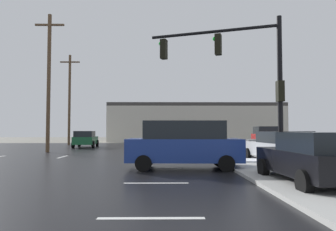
% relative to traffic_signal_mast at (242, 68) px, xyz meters
% --- Properties ---
extents(ground_plane, '(120.00, 120.00, 0.00)m').
position_rel_traffic_signal_mast_xyz_m(ground_plane, '(-3.74, 5.72, -4.48)').
color(ground_plane, slate).
extents(road_asphalt, '(44.00, 44.00, 0.02)m').
position_rel_traffic_signal_mast_xyz_m(road_asphalt, '(-3.74, 5.72, -4.47)').
color(road_asphalt, black).
rests_on(road_asphalt, ground_plane).
extents(snow_strip_curbside, '(4.00, 1.60, 0.06)m').
position_rel_traffic_signal_mast_xyz_m(snow_strip_curbside, '(1.26, 1.72, -4.31)').
color(snow_strip_curbside, white).
rests_on(snow_strip_curbside, sidewalk_corner).
extents(lane_markings, '(36.15, 36.15, 0.01)m').
position_rel_traffic_signal_mast_xyz_m(lane_markings, '(-2.53, 4.34, -4.45)').
color(lane_markings, silver).
rests_on(lane_markings, road_asphalt).
extents(traffic_signal_mast, '(5.75, 2.23, 6.50)m').
position_rel_traffic_signal_mast_xyz_m(traffic_signal_mast, '(0.00, 0.00, 0.00)').
color(traffic_signal_mast, black).
rests_on(traffic_signal_mast, sidewalk_corner).
extents(fire_hydrant, '(0.48, 0.26, 0.79)m').
position_rel_traffic_signal_mast_xyz_m(fire_hydrant, '(1.73, -3.00, -3.94)').
color(fire_hydrant, gold).
rests_on(fire_hydrant, sidewalk_corner).
extents(strip_building_background, '(25.78, 8.00, 5.66)m').
position_rel_traffic_signal_mast_xyz_m(strip_building_background, '(1.29, 35.17, -1.65)').
color(strip_building_background, beige).
rests_on(strip_building_background, ground_plane).
extents(suv_blue, '(4.89, 2.29, 2.03)m').
position_rel_traffic_signal_mast_xyz_m(suv_blue, '(-2.65, -0.62, -3.39)').
color(suv_blue, navy).
rests_on(suv_blue, road_asphalt).
extents(sedan_black, '(2.12, 4.58, 1.58)m').
position_rel_traffic_signal_mast_xyz_m(sedan_black, '(0.86, -4.91, -3.62)').
color(sedan_black, black).
rests_on(sedan_black, road_asphalt).
extents(sedan_green, '(2.29, 4.64, 1.58)m').
position_rel_traffic_signal_mast_xyz_m(sedan_green, '(-11.03, 16.88, -3.62)').
color(sedan_green, '#195933').
rests_on(sedan_green, road_asphalt).
extents(sedan_grey, '(4.68, 2.43, 1.58)m').
position_rel_traffic_signal_mast_xyz_m(sedan_grey, '(4.43, 6.91, -3.62)').
color(sedan_grey, slate).
rests_on(sedan_grey, road_asphalt).
extents(suv_red, '(2.54, 4.97, 2.03)m').
position_rel_traffic_signal_mast_xyz_m(suv_red, '(6.72, 18.19, -3.39)').
color(suv_red, '#B21919').
rests_on(suv_red, road_asphalt).
extents(sedan_silver, '(2.38, 4.66, 1.58)m').
position_rel_traffic_signal_mast_xyz_m(sedan_silver, '(2.19, 1.80, -3.62)').
color(sedan_silver, '#B7BABF').
rests_on(sedan_silver, road_asphalt).
extents(utility_pole_far, '(2.20, 0.28, 10.49)m').
position_rel_traffic_signal_mast_xyz_m(utility_pole_far, '(-12.20, 9.98, 0.99)').
color(utility_pole_far, brown).
rests_on(utility_pole_far, ground_plane).
extents(utility_pole_distant, '(2.20, 0.28, 10.21)m').
position_rel_traffic_signal_mast_xyz_m(utility_pole_distant, '(-14.16, 22.10, 0.85)').
color(utility_pole_distant, brown).
rests_on(utility_pole_distant, ground_plane).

